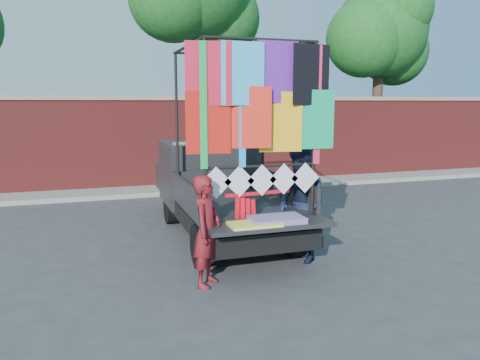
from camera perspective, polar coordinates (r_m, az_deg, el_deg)
name	(u,v)px	position (r m, az deg, el deg)	size (l,w,h in m)	color
ground	(259,266)	(7.16, 2.30, -10.44)	(90.00, 90.00, 0.00)	#38383A
brick_wall	(174,141)	(13.56, -8.01, 4.68)	(30.00, 0.45, 2.61)	maroon
curb	(180,189)	(13.05, -7.34, -1.10)	(30.00, 1.20, 0.12)	gray
tree_right	(382,34)	(17.63, 16.94, 16.62)	(4.20, 3.30, 6.62)	#38281C
pickup_truck	(215,186)	(9.09, -3.09, -0.72)	(2.08, 5.23, 3.29)	black
woman	(207,231)	(6.25, -4.08, -6.24)	(0.55, 0.36, 1.50)	maroon
man	(301,205)	(7.25, 7.47, -3.04)	(0.85, 0.67, 1.76)	#131931
streamer_bundle	(251,208)	(6.63, 1.29, -3.39)	(1.00, 0.14, 0.68)	#F90D1E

